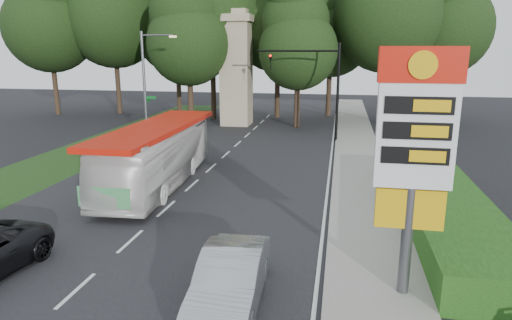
% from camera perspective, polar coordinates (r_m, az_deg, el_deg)
% --- Properties ---
extents(ground, '(120.00, 120.00, 0.00)m').
position_cam_1_polar(ground, '(14.23, -22.65, -15.88)').
color(ground, black).
rests_on(ground, ground).
extents(road_surface, '(14.00, 80.00, 0.02)m').
position_cam_1_polar(road_surface, '(24.31, -7.28, -2.52)').
color(road_surface, black).
rests_on(road_surface, ground).
extents(sidewalk_right, '(3.00, 80.00, 0.12)m').
position_cam_1_polar(sidewalk_right, '(23.22, 13.17, -3.43)').
color(sidewalk_right, gray).
rests_on(sidewalk_right, ground).
extents(grass_verge_left, '(5.00, 50.00, 0.02)m').
position_cam_1_polar(grass_verge_left, '(33.48, -19.76, 1.30)').
color(grass_verge_left, '#193814').
rests_on(grass_verge_left, ground).
extents(hedge, '(3.00, 14.00, 1.20)m').
position_cam_1_polar(hedge, '(19.67, 22.52, -5.65)').
color(hedge, '#1B4312').
rests_on(hedge, ground).
extents(gas_station_pylon, '(2.10, 0.45, 6.85)m').
position_cam_1_polar(gas_station_pylon, '(12.55, 19.26, 2.24)').
color(gas_station_pylon, '#59595E').
rests_on(gas_station_pylon, ground).
extents(traffic_signal_mast, '(6.10, 0.35, 7.20)m').
position_cam_1_polar(traffic_signal_mast, '(34.28, 8.01, 10.13)').
color(traffic_signal_mast, black).
rests_on(traffic_signal_mast, ground).
extents(streetlight_signs, '(2.75, 0.98, 8.00)m').
position_cam_1_polar(streetlight_signs, '(35.28, -13.49, 9.61)').
color(streetlight_signs, '#59595E').
rests_on(streetlight_signs, ground).
extents(monument, '(3.00, 3.00, 10.05)m').
position_cam_1_polar(monument, '(41.27, -2.48, 11.45)').
color(monument, gray).
rests_on(monument, ground).
extents(tree_far_west, '(8.96, 8.96, 17.60)m').
position_cam_1_polar(tree_far_west, '(52.30, -24.63, 16.89)').
color(tree_far_west, '#2D2116').
rests_on(tree_far_west, ground).
extents(tree_west_near, '(8.40, 8.40, 16.50)m').
position_cam_1_polar(tree_west_near, '(50.34, -9.98, 17.29)').
color(tree_west_near, '#2D2116').
rests_on(tree_west_near, ground).
extents(tree_center_right, '(9.24, 9.24, 18.15)m').
position_cam_1_polar(tree_center_right, '(45.81, 2.80, 19.09)').
color(tree_center_right, '#2D2116').
rests_on(tree_center_right, ground).
extents(tree_east_near, '(8.12, 8.12, 15.95)m').
position_cam_1_polar(tree_east_near, '(47.29, 9.42, 17.14)').
color(tree_east_near, '#2D2116').
rests_on(tree_east_near, ground).
extents(tree_far_east, '(8.68, 8.68, 17.05)m').
position_cam_1_polar(tree_far_east, '(46.16, 22.49, 17.24)').
color(tree_far_east, '#2D2116').
rests_on(tree_far_east, ground).
extents(tree_monument_left, '(7.28, 7.28, 14.30)m').
position_cam_1_polar(tree_monument_left, '(41.41, -8.48, 16.28)').
color(tree_monument_left, '#2D2116').
rests_on(tree_monument_left, ground).
extents(tree_monument_right, '(6.72, 6.72, 13.20)m').
position_cam_1_polar(tree_monument_right, '(39.88, 5.33, 15.50)').
color(tree_monument_right, '#2D2116').
rests_on(tree_monument_right, ground).
extents(transit_bus, '(3.26, 11.20, 3.08)m').
position_cam_1_polar(transit_bus, '(23.43, -12.24, 0.53)').
color(transit_bus, silver).
rests_on(transit_bus, ground).
extents(sedan_silver, '(1.84, 4.75, 1.54)m').
position_cam_1_polar(sedan_silver, '(12.63, -3.24, -14.71)').
color(sedan_silver, '#9FA2A6').
rests_on(sedan_silver, ground).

